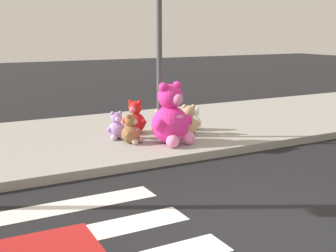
{
  "coord_description": "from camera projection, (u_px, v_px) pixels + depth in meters",
  "views": [
    {
      "loc": [
        -3.06,
        -3.45,
        2.27
      ],
      "look_at": [
        0.76,
        3.6,
        0.55
      ],
      "focal_mm": 47.94,
      "sensor_mm": 36.0,
      "label": 1
    }
  ],
  "objects": [
    {
      "name": "ground_plane",
      "position": [
        264.0,
        243.0,
        4.87
      ],
      "size": [
        60.0,
        60.0,
        0.0
      ],
      "primitive_type": "plane",
      "color": "black"
    },
    {
      "name": "sign_pole",
      "position": [
        159.0,
        52.0,
        8.73
      ],
      "size": [
        0.56,
        0.11,
        3.2
      ],
      "color": "#4C4C51",
      "rests_on": "sidewalk"
    },
    {
      "name": "plush_red",
      "position": [
        135.0,
        120.0,
        9.39
      ],
      "size": [
        0.5,
        0.5,
        0.7
      ],
      "color": "red",
      "rests_on": "sidewalk"
    },
    {
      "name": "plush_tan",
      "position": [
        189.0,
        122.0,
        9.26
      ],
      "size": [
        0.45,
        0.46,
        0.63
      ],
      "color": "tan",
      "rests_on": "sidewalk"
    },
    {
      "name": "plush_lavender",
      "position": [
        117.0,
        128.0,
        8.89
      ],
      "size": [
        0.43,
        0.39,
        0.56
      ],
      "color": "#B28CD8",
      "rests_on": "sidewalk"
    },
    {
      "name": "plush_white",
      "position": [
        194.0,
        121.0,
        9.69
      ],
      "size": [
        0.39,
        0.34,
        0.5
      ],
      "color": "white",
      "rests_on": "sidewalk"
    },
    {
      "name": "plush_yellow",
      "position": [
        161.0,
        119.0,
        9.76
      ],
      "size": [
        0.38,
        0.39,
        0.53
      ],
      "color": "yellow",
      "rests_on": "sidewalk"
    },
    {
      "name": "plush_brown",
      "position": [
        132.0,
        131.0,
        8.53
      ],
      "size": [
        0.4,
        0.42,
        0.58
      ],
      "color": "olive",
      "rests_on": "sidewalk"
    },
    {
      "name": "sidewalk",
      "position": [
        99.0,
        138.0,
        9.33
      ],
      "size": [
        28.0,
        4.4,
        0.15
      ],
      "primitive_type": "cube",
      "color": "#9E9B93",
      "rests_on": "ground_plane"
    },
    {
      "name": "plush_pink_large",
      "position": [
        171.0,
        119.0,
        8.46
      ],
      "size": [
        0.9,
        0.82,
        1.18
      ],
      "color": "#F22D93",
      "rests_on": "sidewalk"
    }
  ]
}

